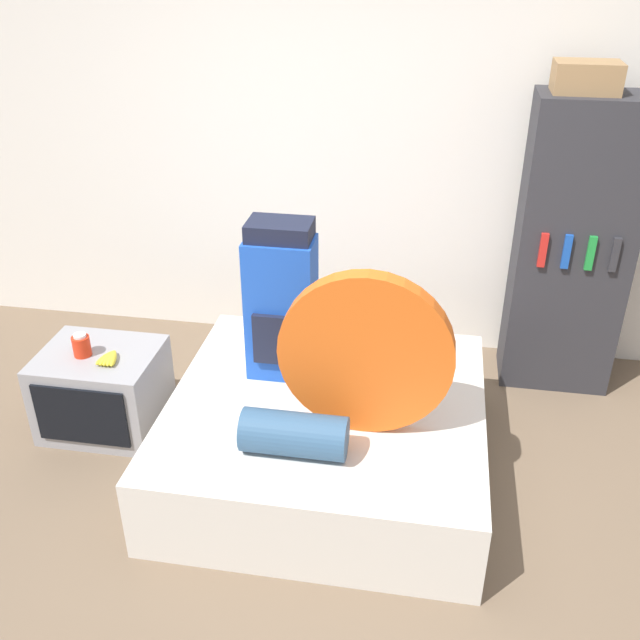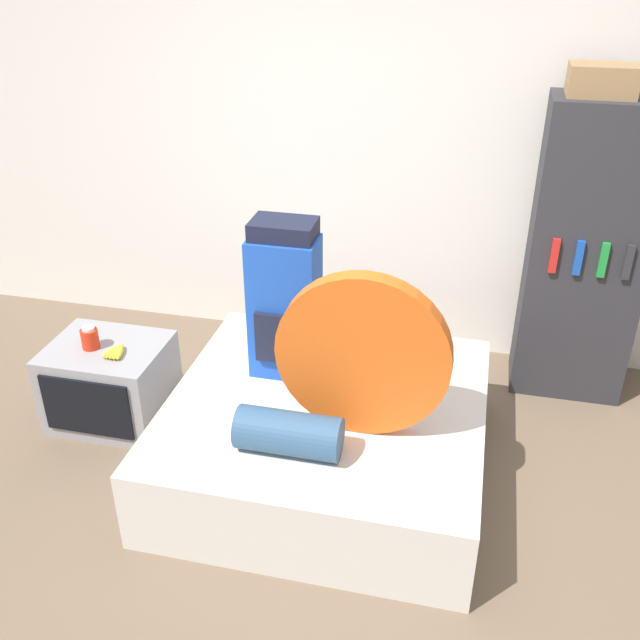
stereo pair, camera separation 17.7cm
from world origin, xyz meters
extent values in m
plane|color=brown|center=(0.00, 0.00, 0.00)|extent=(16.00, 16.00, 0.00)
cube|color=white|center=(0.00, 1.99, 1.30)|extent=(8.00, 0.05, 2.60)
cube|color=silver|center=(0.01, 0.61, 0.21)|extent=(1.55, 1.53, 0.42)
cube|color=blue|center=(-0.26, 0.83, 0.79)|extent=(0.34, 0.23, 0.74)
cube|color=#191E33|center=(-0.26, 0.85, 1.21)|extent=(0.31, 0.21, 0.09)
cube|color=#191E33|center=(-0.26, 0.70, 0.68)|extent=(0.24, 0.03, 0.27)
cylinder|color=#E05B19|center=(0.21, 0.43, 0.81)|extent=(0.79, 0.09, 0.79)
cylinder|color=#33567A|center=(-0.07, 0.19, 0.52)|extent=(0.47, 0.20, 0.20)
cube|color=#939399|center=(-1.27, 0.75, 0.23)|extent=(0.63, 0.52, 0.47)
cube|color=black|center=(-1.27, 0.49, 0.25)|extent=(0.50, 0.02, 0.34)
cylinder|color=red|center=(-1.33, 0.73, 0.52)|extent=(0.09, 0.09, 0.11)
cylinder|color=white|center=(-1.33, 0.73, 0.59)|extent=(0.07, 0.07, 0.02)
ellipsoid|color=yellow|center=(-1.19, 0.69, 0.49)|extent=(0.08, 0.15, 0.04)
ellipsoid|color=yellow|center=(-1.18, 0.69, 0.49)|extent=(0.06, 0.15, 0.04)
ellipsoid|color=yellow|center=(-1.17, 0.69, 0.49)|extent=(0.04, 0.15, 0.04)
ellipsoid|color=yellow|center=(-1.16, 0.69, 0.49)|extent=(0.06, 0.15, 0.04)
ellipsoid|color=yellow|center=(-1.15, 0.69, 0.49)|extent=(0.08, 0.15, 0.04)
cube|color=#2D2D33|center=(1.25, 1.69, 0.86)|extent=(0.63, 0.37, 1.73)
cube|color=red|center=(1.06, 1.50, 0.92)|extent=(0.04, 0.02, 0.19)
cube|color=#194CB2|center=(1.19, 1.50, 0.92)|extent=(0.04, 0.02, 0.19)
cube|color=#1E8E38|center=(1.31, 1.50, 0.92)|extent=(0.04, 0.02, 0.19)
cube|color=#2D2D33|center=(1.44, 1.50, 0.92)|extent=(0.04, 0.02, 0.19)
cube|color=#99754C|center=(1.17, 1.70, 1.80)|extent=(0.33, 0.23, 0.15)
camera|label=1|loc=(0.46, -2.25, 2.48)|focal=40.00mm
camera|label=2|loc=(0.64, -2.22, 2.48)|focal=40.00mm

